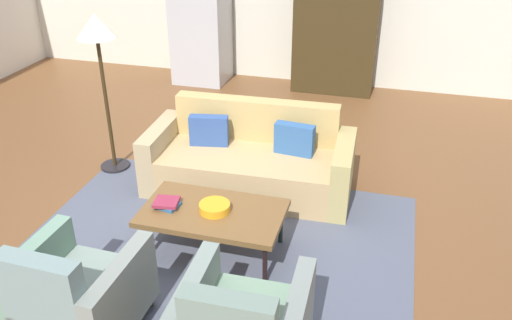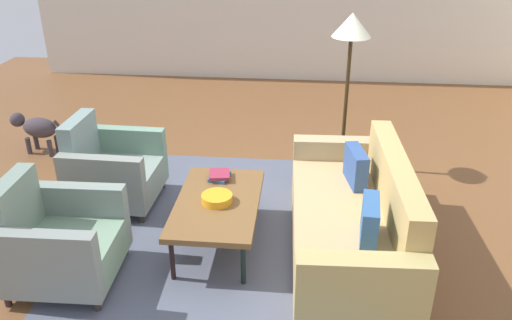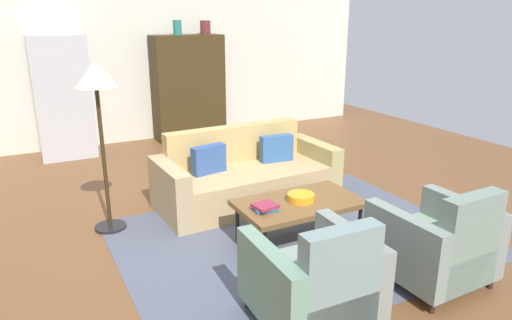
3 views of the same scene
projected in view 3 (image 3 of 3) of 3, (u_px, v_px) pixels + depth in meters
The scene contains 14 objects.
ground_plane at pixel (242, 233), 4.79m from camera, with size 10.75×10.75×0.00m, color brown.
wall_back at pixel (133, 59), 7.92m from camera, with size 8.96×0.12×2.80m, color silver.
area_rug at pixel (295, 238), 4.67m from camera, with size 3.40×2.60×0.01m, color #505667.
couch at pixel (245, 177), 5.54m from camera, with size 2.13×0.98×0.86m.
coffee_table at pixel (299, 204), 4.51m from camera, with size 1.20×0.70×0.42m.
armchair_left at pixel (316, 284), 3.27m from camera, with size 0.82×0.82×0.88m.
armchair_right at pixel (439, 246), 3.80m from camera, with size 0.82×0.82×0.88m.
fruit_bowl at pixel (301, 197), 4.50m from camera, with size 0.26×0.26×0.07m, color orange.
book_stack at pixel (265, 207), 4.28m from camera, with size 0.23×0.21×0.06m.
cabinet at pixel (188, 88), 8.15m from camera, with size 1.20×0.51×1.80m.
vase_tall at pixel (177, 27), 7.77m from camera, with size 0.14×0.14×0.24m, color #27776F.
vase_round at pixel (205, 27), 8.00m from camera, with size 0.18×0.18×0.23m, color maroon.
refrigerator at pixel (62, 97), 7.14m from camera, with size 0.80×0.73×1.85m.
floor_lamp at pixel (97, 91), 4.46m from camera, with size 0.40×0.40×1.72m.
Camera 3 is at (-1.88, -3.91, 2.16)m, focal length 32.79 mm.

